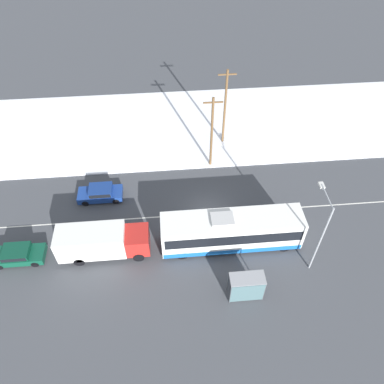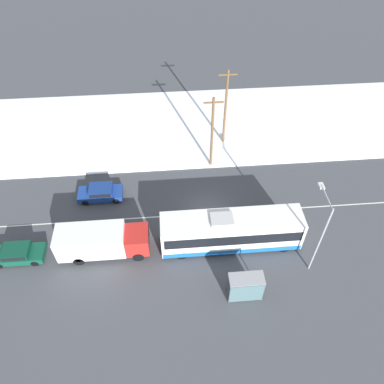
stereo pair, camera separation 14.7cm
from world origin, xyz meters
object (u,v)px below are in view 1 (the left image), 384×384
city_bus (232,231)px  pedestrian_at_stop (238,278)px  streetlamp (321,227)px  utility_pole_roadside (212,132)px  bus_shelter (247,286)px  box_truck (101,241)px  parked_car_near_truck (18,254)px  utility_pole_snowlot (225,107)px  sedan_car (100,193)px

city_bus → pedestrian_at_stop: (-0.10, -4.01, -0.63)m
pedestrian_at_stop → streetlamp: size_ratio=0.23×
utility_pole_roadside → city_bus: bearing=-87.2°
bus_shelter → box_truck: bearing=155.1°
parked_car_near_truck → utility_pole_snowlot: size_ratio=0.48×
parked_car_near_truck → sedan_car: bearing=45.7°
pedestrian_at_stop → utility_pole_roadside: 14.32m
box_truck → streetlamp: size_ratio=1.00×
utility_pole_roadside → box_truck: bearing=-135.4°
box_truck → parked_car_near_truck: 6.89m
bus_shelter → streetlamp: bearing=25.5°
utility_pole_roadside → pedestrian_at_stop: bearing=-88.4°
sedan_car → utility_pole_roadside: (10.82, 3.74, 3.44)m
parked_car_near_truck → streetlamp: bearing=-5.7°
parked_car_near_truck → utility_pole_snowlot: (18.75, 13.63, 3.78)m
city_bus → bus_shelter: city_bus is taller
city_bus → box_truck: size_ratio=1.56×
streetlamp → utility_pole_roadside: size_ratio=0.92×
box_truck → sedan_car: (-0.70, 6.24, -0.82)m
parked_car_near_truck → utility_pole_roadside: bearing=30.6°
sedan_car → pedestrian_at_stop: pedestrian_at_stop is taller
box_truck → streetlamp: streetlamp is taller
sedan_car → bus_shelter: bearing=135.8°
parked_car_near_truck → utility_pole_roadside: (16.96, 10.03, 3.46)m
city_bus → bus_shelter: 5.12m
city_bus → box_truck: (-10.61, -0.02, -0.11)m
parked_car_near_truck → pedestrian_at_stop: size_ratio=2.39×
sedan_car → utility_pole_snowlot: 15.07m
box_truck → sedan_car: 6.33m
sedan_car → bus_shelter: 16.27m
bus_shelter → pedestrian_at_stop: bearing=111.6°
pedestrian_at_stop → bus_shelter: size_ratio=0.67×
box_truck → sedan_car: bearing=96.4°
box_truck → pedestrian_at_stop: size_ratio=4.28×
pedestrian_at_stop → box_truck: bearing=159.3°
city_bus → pedestrian_at_stop: city_bus is taller
parked_car_near_truck → utility_pole_snowlot: bearing=36.0°
parked_car_near_truck → pedestrian_at_stop: (17.35, -3.93, 0.33)m
utility_pole_roadside → utility_pole_snowlot: 4.03m
parked_car_near_truck → box_truck: bearing=0.4°
pedestrian_at_stop → streetlamp: bearing=14.7°
sedan_car → utility_pole_snowlot: bearing=-149.8°
box_truck → sedan_car: box_truck is taller
parked_car_near_truck → bus_shelter: 18.50m
utility_pole_snowlot → pedestrian_at_stop: bearing=-94.6°
sedan_car → bus_shelter: (11.65, -11.32, 0.92)m
parked_car_near_truck → streetlamp: size_ratio=0.56×
box_truck → utility_pole_roadside: 14.46m
parked_car_near_truck → utility_pole_roadside: 20.01m
city_bus → sedan_car: bearing=151.2°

